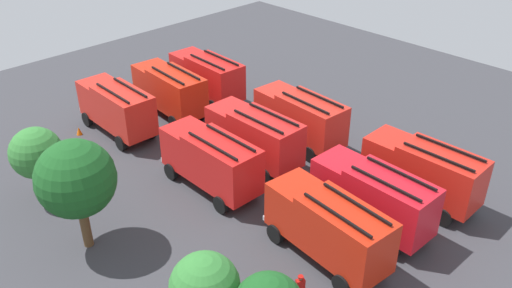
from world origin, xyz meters
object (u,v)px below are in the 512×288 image
object	(u,v)px
traffic_cone_1	(381,202)
fire_truck_0	(423,170)
tree_3	(36,153)
fire_truck_4	(254,135)
fire_truck_6	(328,225)
fire_truck_3	(373,195)
firefighter_1	(266,103)
traffic_cone_0	(79,131)
fire_truck_5	(170,89)
tree_2	(76,179)
fire_truck_8	(117,107)
tree_1	(205,287)
firefighter_0	(300,288)
fire_truck_2	(207,75)
fire_truck_7	(211,159)
fire_truck_1	(300,116)

from	to	relation	value
traffic_cone_1	fire_truck_0	bearing A→B (deg)	-117.82
traffic_cone_1	tree_3	bearing A→B (deg)	43.23
fire_truck_4	fire_truck_6	world-z (taller)	same
tree_3	fire_truck_3	bearing A→B (deg)	-142.41
fire_truck_4	firefighter_1	xyz separation A→B (m)	(4.64, -5.79, -1.27)
traffic_cone_1	fire_truck_3	bearing A→B (deg)	107.26
tree_3	traffic_cone_0	size ratio (longest dim) A/B	7.99
fire_truck_5	tree_2	size ratio (longest dim) A/B	1.15
fire_truck_8	tree_1	xyz separation A→B (m)	(-19.02, 7.43, 0.99)
tree_2	tree_3	size ratio (longest dim) A/B	1.33
fire_truck_3	fire_truck_4	xyz separation A→B (m)	(9.41, -0.05, 0.00)
fire_truck_6	firefighter_0	distance (m)	3.69
fire_truck_4	tree_2	world-z (taller)	tree_2
fire_truck_2	fire_truck_3	xyz separation A→B (m)	(-19.26, 4.23, 0.00)
fire_truck_6	tree_3	size ratio (longest dim) A/B	1.55
fire_truck_4	tree_3	distance (m)	13.36
fire_truck_5	traffic_cone_1	world-z (taller)	fire_truck_5
fire_truck_7	traffic_cone_0	world-z (taller)	fire_truck_7
fire_truck_4	fire_truck_0	bearing A→B (deg)	-157.08
firefighter_0	traffic_cone_0	world-z (taller)	firefighter_0
fire_truck_4	traffic_cone_0	bearing A→B (deg)	28.81
fire_truck_5	fire_truck_8	world-z (taller)	same
fire_truck_2	tree_2	world-z (taller)	tree_2
fire_truck_3	tree_2	xyz separation A→B (m)	(9.73, 12.17, 2.12)
fire_truck_5	tree_3	xyz separation A→B (m)	(-3.83, 12.28, 1.06)
fire_truck_6	tree_2	xyz separation A→B (m)	(9.65, 8.39, 2.12)
fire_truck_7	fire_truck_8	xyz separation A→B (m)	(10.28, 0.25, 0.00)
fire_truck_5	fire_truck_4	bearing A→B (deg)	-178.56
fire_truck_7	firefighter_1	size ratio (longest dim) A/B	4.52
fire_truck_0	fire_truck_7	distance (m)	12.66
fire_truck_2	fire_truck_4	xyz separation A→B (m)	(-9.85, 4.18, 0.00)
fire_truck_4	tree_3	size ratio (longest dim) A/B	1.51
tree_1	traffic_cone_0	distance (m)	21.71
tree_3	fire_truck_2	bearing A→B (deg)	-76.45
fire_truck_3	firefighter_1	size ratio (longest dim) A/B	4.54
fire_truck_0	firefighter_1	xyz separation A→B (m)	(14.60, -1.59, -1.27)
fire_truck_1	tree_3	world-z (taller)	tree_3
fire_truck_3	fire_truck_7	xyz separation A→B (m)	(9.12, 3.91, 0.00)
firefighter_0	tree_3	world-z (taller)	tree_3
fire_truck_5	tree_2	world-z (taller)	tree_2
fire_truck_8	fire_truck_5	bearing A→B (deg)	-90.82
fire_truck_1	traffic_cone_1	distance (m)	8.92
tree_2	firefighter_1	bearing A→B (deg)	-76.49
fire_truck_4	fire_truck_3	bearing A→B (deg)	179.71
fire_truck_4	fire_truck_5	distance (m)	9.81
fire_truck_3	fire_truck_8	size ratio (longest dim) A/B	1.00
fire_truck_1	fire_truck_8	size ratio (longest dim) A/B	1.01
fire_truck_3	tree_1	distance (m)	11.64
fire_truck_8	traffic_cone_0	world-z (taller)	fire_truck_8
fire_truck_2	tree_3	bearing A→B (deg)	106.00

